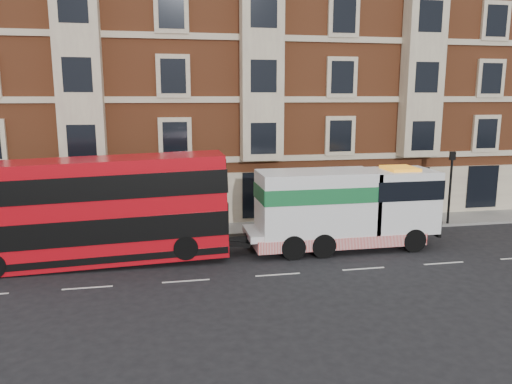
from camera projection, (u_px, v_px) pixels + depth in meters
ground at (278, 275)px, 21.87m from camera, size 120.00×120.00×0.00m
sidewalk at (248, 229)px, 29.08m from camera, size 90.00×3.00×0.15m
victorian_terrace at (236, 61)px, 34.50m from camera, size 45.00×12.00×20.40m
lamp_post_west at (140, 193)px, 26.22m from camera, size 0.35×0.15×4.35m
lamp_post_east at (451, 182)px, 29.58m from camera, size 0.35×0.15×4.35m
double_decker_bus at (93, 209)px, 22.92m from camera, size 12.13×2.79×4.91m
tow_truck at (342, 208)px, 25.26m from camera, size 9.72×2.87×4.05m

